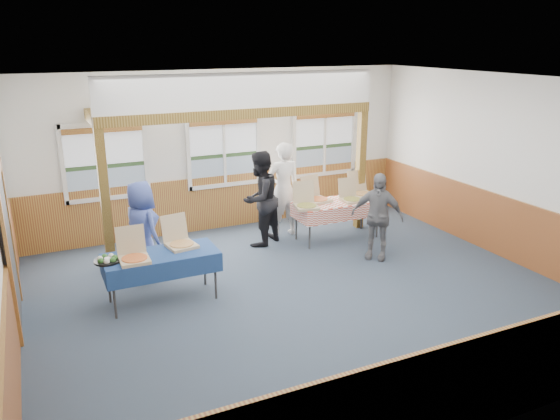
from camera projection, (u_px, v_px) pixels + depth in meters
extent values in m
plane|color=#293243|center=(301.00, 293.00, 8.42)|extent=(8.00, 8.00, 0.00)
plane|color=white|center=(304.00, 81.00, 7.46)|extent=(8.00, 8.00, 0.00)
plane|color=silver|center=(223.00, 151.00, 10.97)|extent=(8.00, 0.00, 8.00)
plane|color=silver|center=(480.00, 290.00, 4.91)|extent=(8.00, 0.00, 8.00)
plane|color=silver|center=(506.00, 168.00, 9.54)|extent=(0.00, 8.00, 8.00)
cube|color=brown|center=(225.00, 201.00, 11.26)|extent=(7.98, 0.05, 1.10)
cube|color=brown|center=(466.00, 388.00, 5.24)|extent=(7.98, 0.05, 1.10)
cube|color=brown|center=(12.00, 314.00, 6.66)|extent=(0.05, 6.98, 1.10)
cube|color=brown|center=(498.00, 225.00, 9.85)|extent=(0.05, 6.98, 1.10)
cube|color=#313131|center=(8.00, 251.00, 7.29)|extent=(0.06, 1.30, 2.10)
cube|color=silver|center=(109.00, 198.00, 10.20)|extent=(1.52, 0.05, 0.08)
cube|color=silver|center=(102.00, 124.00, 9.78)|extent=(1.52, 0.05, 0.08)
cube|color=silver|center=(62.00, 166.00, 9.69)|extent=(0.08, 0.05, 1.46)
cube|color=silver|center=(146.00, 158.00, 10.29)|extent=(0.08, 0.05, 1.46)
cube|color=silver|center=(105.00, 162.00, 9.99)|extent=(0.05, 0.05, 1.30)
cube|color=slate|center=(107.00, 182.00, 10.14)|extent=(1.40, 0.02, 0.52)
cube|color=#243B1D|center=(106.00, 166.00, 10.05)|extent=(1.40, 0.02, 0.08)
cube|color=#B6BCC4|center=(104.00, 145.00, 9.94)|extent=(1.40, 0.02, 0.70)
cube|color=brown|center=(102.00, 130.00, 9.80)|extent=(1.40, 0.07, 0.10)
cube|color=silver|center=(225.00, 185.00, 11.12)|extent=(1.52, 0.05, 0.08)
cube|color=silver|center=(223.00, 117.00, 10.71)|extent=(1.52, 0.05, 0.08)
cube|color=silver|center=(188.00, 155.00, 10.62)|extent=(0.08, 0.05, 1.46)
cube|color=silver|center=(258.00, 148.00, 11.21)|extent=(0.08, 0.05, 1.46)
cube|color=silver|center=(224.00, 151.00, 10.91)|extent=(0.05, 0.05, 1.30)
cube|color=slate|center=(224.00, 170.00, 11.07)|extent=(1.40, 0.02, 0.52)
cube|color=#243B1D|center=(224.00, 156.00, 10.98)|extent=(1.40, 0.02, 0.08)
cube|color=#B6BCC4|center=(223.00, 136.00, 10.86)|extent=(1.40, 0.02, 0.70)
cube|color=brown|center=(224.00, 122.00, 10.72)|extent=(1.40, 0.07, 0.10)
cube|color=silver|center=(324.00, 174.00, 12.04)|extent=(1.52, 0.05, 0.08)
cube|color=silver|center=(325.00, 111.00, 11.63)|extent=(1.52, 0.05, 0.08)
cube|color=silver|center=(294.00, 145.00, 11.54)|extent=(0.08, 0.05, 1.46)
cube|color=silver|center=(354.00, 140.00, 12.13)|extent=(0.08, 0.05, 1.46)
cube|color=silver|center=(325.00, 143.00, 11.84)|extent=(0.05, 0.05, 1.30)
cube|color=slate|center=(323.00, 160.00, 11.99)|extent=(1.40, 0.02, 0.52)
cube|color=#243B1D|center=(324.00, 146.00, 11.90)|extent=(1.40, 0.02, 0.08)
cube|color=#B6BCC4|center=(324.00, 129.00, 11.78)|extent=(1.40, 0.02, 0.70)
cube|color=brown|center=(326.00, 115.00, 11.64)|extent=(1.40, 0.07, 0.10)
cube|color=#523912|center=(105.00, 200.00, 9.05)|extent=(0.15, 0.15, 2.40)
cube|color=#523912|center=(360.00, 171.00, 11.05)|extent=(0.15, 0.15, 2.40)
cube|color=#523912|center=(244.00, 113.00, 9.66)|extent=(5.15, 0.18, 0.18)
cylinder|color=#313131|center=(114.00, 295.00, 7.56)|extent=(0.04, 0.04, 0.73)
cylinder|color=#313131|center=(108.00, 280.00, 8.03)|extent=(0.04, 0.04, 0.73)
cylinder|color=#313131|center=(215.00, 276.00, 8.15)|extent=(0.04, 0.04, 0.73)
cylinder|color=#313131|center=(204.00, 263.00, 8.62)|extent=(0.04, 0.04, 0.73)
cube|color=#313131|center=(161.00, 255.00, 7.98)|extent=(1.60, 0.69, 0.03)
cube|color=navy|center=(161.00, 254.00, 7.97)|extent=(1.66, 0.75, 0.01)
cube|color=navy|center=(167.00, 272.00, 7.70)|extent=(1.65, 0.03, 0.28)
cube|color=navy|center=(156.00, 254.00, 8.33)|extent=(1.65, 0.03, 0.28)
cylinder|color=#313131|center=(310.00, 230.00, 10.10)|extent=(0.04, 0.04, 0.73)
cylinder|color=#313131|center=(296.00, 222.00, 10.58)|extent=(0.04, 0.04, 0.73)
cylinder|color=#313131|center=(377.00, 220.00, 10.70)|extent=(0.04, 0.04, 0.73)
cylinder|color=#313131|center=(362.00, 212.00, 11.18)|extent=(0.04, 0.04, 0.73)
cube|color=#313131|center=(338.00, 202.00, 10.53)|extent=(1.75, 1.17, 0.03)
cube|color=#B52B12|center=(338.00, 202.00, 10.52)|extent=(1.83, 1.25, 0.01)
cube|color=#B52B12|center=(347.00, 214.00, 10.25)|extent=(1.59, 0.56, 0.28)
cube|color=#B52B12|center=(328.00, 204.00, 10.88)|extent=(1.59, 0.56, 0.28)
cube|color=tan|center=(135.00, 260.00, 7.68)|extent=(0.42, 0.42, 0.05)
cylinder|color=orange|center=(134.00, 258.00, 7.67)|extent=(0.36, 0.36, 0.01)
cube|color=tan|center=(131.00, 240.00, 7.82)|extent=(0.41, 0.11, 0.40)
cube|color=tan|center=(182.00, 246.00, 8.21)|extent=(0.47, 0.47, 0.05)
cylinder|color=#DAAF65|center=(182.00, 244.00, 8.20)|extent=(0.41, 0.41, 0.01)
cube|color=tan|center=(174.00, 227.00, 8.34)|extent=(0.42, 0.16, 0.40)
cube|color=tan|center=(307.00, 207.00, 10.09)|extent=(0.49, 0.49, 0.05)
cylinder|color=gold|center=(307.00, 205.00, 10.08)|extent=(0.43, 0.43, 0.01)
cube|color=tan|center=(303.00, 192.00, 10.26)|extent=(0.42, 0.18, 0.40)
cube|color=tan|center=(318.00, 200.00, 10.50)|extent=(0.49, 0.49, 0.05)
cylinder|color=orange|center=(318.00, 199.00, 10.50)|extent=(0.43, 0.43, 0.01)
cube|color=tan|center=(310.00, 186.00, 10.64)|extent=(0.43, 0.17, 0.42)
cube|color=tan|center=(352.00, 200.00, 10.51)|extent=(0.40, 0.40, 0.04)
cylinder|color=gold|center=(352.00, 199.00, 10.50)|extent=(0.35, 0.35, 0.01)
cube|color=tan|center=(347.00, 187.00, 10.65)|extent=(0.38, 0.12, 0.37)
cube|color=tan|center=(363.00, 195.00, 10.86)|extent=(0.43, 0.43, 0.05)
cylinder|color=#DAAF65|center=(363.00, 193.00, 10.85)|extent=(0.37, 0.37, 0.01)
cube|color=tan|center=(357.00, 181.00, 11.02)|extent=(0.43, 0.10, 0.42)
cylinder|color=black|center=(107.00, 261.00, 7.67)|extent=(0.38, 0.38, 0.03)
cylinder|color=silver|center=(107.00, 259.00, 7.66)|extent=(0.08, 0.08, 0.04)
sphere|color=#306125|center=(115.00, 258.00, 7.70)|extent=(0.08, 0.08, 0.08)
sphere|color=beige|center=(111.00, 256.00, 7.75)|extent=(0.08, 0.08, 0.08)
sphere|color=#306125|center=(105.00, 257.00, 7.74)|extent=(0.08, 0.08, 0.08)
sphere|color=beige|center=(100.00, 259.00, 7.66)|extent=(0.08, 0.08, 0.08)
sphere|color=#306125|center=(101.00, 261.00, 7.58)|extent=(0.08, 0.08, 0.08)
sphere|color=beige|center=(107.00, 262.00, 7.56)|extent=(0.08, 0.08, 0.08)
sphere|color=#306125|center=(113.00, 260.00, 7.61)|extent=(0.08, 0.08, 0.08)
cylinder|color=#AA6C1C|center=(382.00, 196.00, 10.62)|extent=(0.07, 0.07, 0.15)
imported|color=silver|center=(283.00, 190.00, 10.67)|extent=(0.69, 0.45, 1.87)
imported|color=black|center=(260.00, 199.00, 10.19)|extent=(1.10, 1.04, 1.80)
imported|color=#3C4C96|center=(142.00, 229.00, 8.83)|extent=(0.77, 0.92, 1.61)
imported|color=slate|center=(377.00, 216.00, 9.57)|extent=(0.92, 0.91, 1.56)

